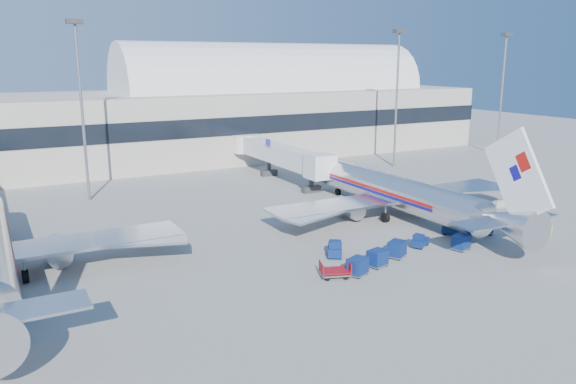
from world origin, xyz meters
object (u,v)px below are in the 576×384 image
tug_lead (420,241)px  cart_train_b (377,258)px  airliner_main (399,193)px  barrier_near (464,210)px  cart_open_red (335,272)px  cart_train_a (397,249)px  barrier_mid (484,206)px  tug_right (452,228)px  mast_east (397,78)px  barrier_far (503,203)px  ramp_worker (550,228)px  mast_west (80,84)px  cart_solo_near (461,242)px  tug_left (335,249)px  cart_solo_far (481,225)px  jetbridge_near (275,153)px  mast_far_east (503,76)px  cart_train_c (358,266)px

tug_lead → cart_train_b: bearing=173.0°
cart_train_b → tug_lead: bearing=3.9°
airliner_main → barrier_near: size_ratio=12.42×
tug_lead → cart_open_red: size_ratio=0.81×
cart_train_a → barrier_mid: bearing=-6.4°
tug_right → cart_open_red: bearing=-122.0°
tug_lead → cart_train_b: cart_train_b is taller
barrier_mid → cart_train_b: 24.98m
airliner_main → mast_east: bearing=51.9°
barrier_near → tug_right: bearing=-143.8°
cart_train_a → tug_lead: bearing=-10.2°
airliner_main → barrier_mid: (11.30, -2.51, -2.48)m
barrier_far → cart_open_red: barrier_far is taller
ramp_worker → mast_west: bearing=36.8°
barrier_near → cart_solo_near: size_ratio=1.50×
cart_solo_near → ramp_worker: 11.25m
tug_right → ramp_worker: ramp_worker is taller
airliner_main → tug_left: airliner_main is taller
mast_east → tug_right: 41.05m
mast_west → cart_solo_far: mast_west is taller
barrier_far → cart_train_b: cart_train_b is taller
cart_solo_far → ramp_worker: cart_solo_far is taller
cart_train_a → cart_train_b: (-3.02, -1.04, -0.02)m
cart_train_a → cart_train_b: cart_train_a is taller
barrier_near → barrier_mid: (3.30, 0.00, 0.00)m
tug_lead → tug_left: bearing=143.4°
airliner_main → barrier_mid: airliner_main is taller
tug_left → tug_lead: bearing=-67.5°
jetbridge_near → mast_east: mast_east is taller
jetbridge_near → mast_west: 29.67m
barrier_mid → cart_train_b: bearing=-158.3°
cart_train_b → cart_solo_far: bearing=-5.6°
barrier_mid → tug_right: size_ratio=1.30×
barrier_mid → cart_train_a: 21.79m
barrier_mid → tug_lead: size_ratio=1.28×
airliner_main → cart_train_a: (-8.89, -10.71, -2.09)m
tug_lead → tug_right: size_ratio=1.01×
barrier_mid → airliner_main: bearing=167.5°
barrier_near → cart_solo_near: bearing=-136.9°
tug_lead → ramp_worker: 14.56m
mast_east → cart_solo_far: (-16.66, -34.80, -13.78)m
jetbridge_near → mast_far_east: size_ratio=1.22×
cart_train_c → cart_solo_near: (12.49, 0.63, -0.02)m
tug_lead → cart_open_red: (-11.52, -2.67, -0.15)m
mast_west → cart_train_a: size_ratio=10.27×
airliner_main → tug_left: bearing=-150.6°
jetbridge_near → cart_solo_near: size_ratio=13.77×
jetbridge_near → mast_east: size_ratio=1.22×
cart_train_a → cart_train_c: cart_train_a is taller
jetbridge_near → cart_train_b: 39.35m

